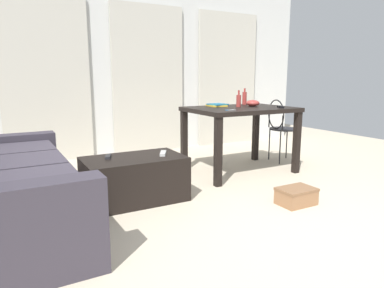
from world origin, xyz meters
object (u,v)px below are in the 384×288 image
bottle_near (244,98)px  scissors (229,110)px  wire_chair (280,124)px  bowl (253,103)px  tv_remote_secondary (163,153)px  bottle_far (239,100)px  coffee_table (134,179)px  craft_table (240,116)px  book_stack (217,105)px  shoebox (296,196)px  tv_remote_on_table (280,107)px  tv_remote_primary (108,156)px  couch (10,190)px

bottle_near → scissors: bottle_near is taller
wire_chair → bowl: bowl is taller
bowl → tv_remote_secondary: bowl is taller
bottle_far → coffee_table: bearing=-163.5°
coffee_table → bowl: size_ratio=5.44×
craft_table → bottle_far: size_ratio=6.10×
bottle_far → book_stack: (-0.19, 0.19, -0.06)m
tv_remote_secondary → shoebox: size_ratio=0.55×
book_stack → tv_remote_secondary: (-1.04, -0.67, -0.38)m
bowl → bottle_near: bearing=72.9°
coffee_table → tv_remote_on_table: (1.88, 0.09, 0.60)m
bowl → tv_remote_primary: (-1.94, -0.33, -0.40)m
couch → bottle_far: (2.57, 0.56, 0.57)m
shoebox → bowl: bearing=70.0°
bowl → tv_remote_on_table: bearing=-65.6°
shoebox → tv_remote_on_table: bearing=56.5°
scissors → tv_remote_primary: 1.43m
book_stack → tv_remote_on_table: bearing=-45.2°
scissors → tv_remote_on_table: bearing=-3.1°
wire_chair → tv_remote_on_table: wire_chair is taller
bowl → tv_remote_on_table: (0.15, -0.33, -0.03)m
coffee_table → bowl: bowl is taller
wire_chair → bottle_near: bearing=159.4°
craft_table → bottle_far: 0.20m
coffee_table → wire_chair: wire_chair is taller
couch → wire_chair: bearing=11.0°
wire_chair → tv_remote_on_table: (-0.42, -0.44, 0.28)m
tv_remote_on_table → tv_remote_secondary: bearing=-148.9°
bottle_near → scissors: 0.88m
tv_remote_secondary → tv_remote_primary: bearing=-164.8°
scissors → craft_table: bearing=36.5°
wire_chair → book_stack: 1.01m
tv_remote_on_table → scissors: (-0.71, 0.04, -0.01)m
wire_chair → couch: bearing=-169.0°
craft_table → tv_remote_secondary: bearing=-161.4°
tv_remote_primary → bottle_far: bearing=32.3°
scissors → tv_remote_secondary: bearing=-169.9°
wire_chair → bowl: bearing=-169.4°
bowl → scissors: 0.63m
bottle_far → shoebox: (-0.25, -1.27, -0.80)m
wire_chair → bottle_near: (-0.48, 0.18, 0.35)m
couch → bowl: size_ratio=12.18×
book_stack → shoebox: (-0.06, -1.46, -0.74)m
wire_chair → scissors: wire_chair is taller
scissors → shoebox: (0.11, -0.95, -0.72)m
bowl → bottle_far: bearing=173.6°
couch → tv_remote_primary: size_ratio=14.25×
couch → bowl: bowl is taller
bottle_far → wire_chair: bearing=6.2°
couch → coffee_table: size_ratio=2.24×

